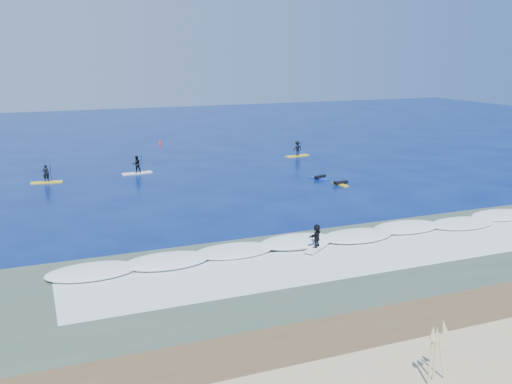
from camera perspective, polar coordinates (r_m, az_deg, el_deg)
name	(u,v)px	position (r m, az deg, el deg)	size (l,w,h in m)	color
ground	(277,202)	(44.26, 2.10, -0.97)	(160.00, 160.00, 0.00)	#04104D
wet_sand_strip	(476,319)	(27.21, 21.17, -11.72)	(90.00, 5.00, 0.08)	brown
shallow_water	(379,261)	(32.56, 12.20, -6.80)	(90.00, 13.00, 0.01)	#3B5041
breaking_wave	(342,240)	(35.73, 8.63, -4.77)	(40.00, 6.00, 0.30)	white
whitewater	(369,256)	(33.34, 11.24, -6.27)	(34.00, 5.00, 0.02)	silver
sup_paddler_left	(46,176)	(53.77, -20.24, 1.48)	(2.74, 1.01, 1.88)	yellow
sup_paddler_center	(137,166)	(55.49, -11.85, 2.57)	(2.89, 0.98, 1.99)	white
sup_paddler_right	(297,149)	(63.61, 4.15, 4.28)	(2.92, 1.19, 2.00)	yellow
prone_paddler_near	(340,183)	(50.36, 8.42, 0.87)	(1.49, 1.91, 0.39)	yellow
prone_paddler_far	(320,177)	(52.47, 6.38, 1.46)	(1.43, 1.89, 0.39)	#173BAF
wave_surfer	(317,237)	(33.38, 6.07, -4.54)	(1.97, 1.65, 1.47)	white
marker_buoy	(160,143)	(72.30, -9.59, 4.89)	(0.29, 0.29, 0.68)	red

